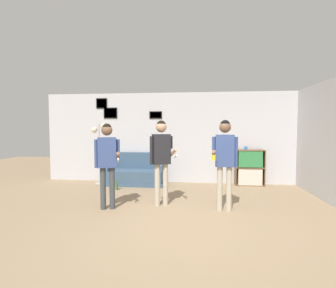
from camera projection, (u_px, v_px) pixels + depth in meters
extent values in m
plane|color=#937A5B|center=(176.00, 231.00, 4.14)|extent=(20.00, 20.00, 0.00)
cube|color=silver|center=(186.00, 138.00, 7.86)|extent=(8.70, 0.06, 2.70)
cube|color=black|center=(102.00, 103.00, 8.05)|extent=(0.34, 0.02, 0.31)
cube|color=beige|center=(102.00, 103.00, 8.05)|extent=(0.30, 0.01, 0.27)
cube|color=black|center=(156.00, 115.00, 7.88)|extent=(0.38, 0.02, 0.22)
cube|color=beige|center=(156.00, 115.00, 7.88)|extent=(0.34, 0.01, 0.18)
cube|color=black|center=(110.00, 113.00, 8.04)|extent=(0.42, 0.02, 0.33)
cube|color=gray|center=(110.00, 113.00, 8.03)|extent=(0.38, 0.01, 0.28)
cube|color=silver|center=(332.00, 142.00, 5.59)|extent=(0.06, 6.20, 2.70)
cube|color=#3D5670|center=(135.00, 183.00, 7.64)|extent=(1.66, 0.80, 0.10)
cube|color=#3D5670|center=(135.00, 176.00, 7.62)|extent=(1.60, 0.74, 0.32)
cube|color=#3D5670|center=(138.00, 160.00, 7.93)|extent=(1.60, 0.14, 0.49)
cube|color=#3D5670|center=(110.00, 167.00, 7.70)|extent=(0.12, 0.74, 0.18)
cube|color=#3D5670|center=(162.00, 167.00, 7.52)|extent=(0.12, 0.74, 0.18)
cube|color=brown|center=(235.00, 167.00, 7.53)|extent=(0.02, 0.30, 1.02)
cube|color=brown|center=(264.00, 168.00, 7.44)|extent=(0.02, 0.30, 1.02)
cube|color=brown|center=(249.00, 167.00, 7.63)|extent=(0.82, 0.01, 1.02)
cube|color=brown|center=(249.00, 185.00, 7.51)|extent=(0.77, 0.30, 0.02)
cube|color=brown|center=(250.00, 150.00, 7.46)|extent=(0.77, 0.30, 0.02)
cube|color=brown|center=(250.00, 168.00, 7.49)|extent=(0.77, 0.30, 0.02)
cube|color=beige|center=(249.00, 177.00, 7.49)|extent=(0.66, 0.26, 0.46)
cube|color=#338447|center=(250.00, 159.00, 7.46)|extent=(0.66, 0.26, 0.46)
cylinder|color=#ADA89E|center=(100.00, 184.00, 7.68)|extent=(0.28, 0.28, 0.03)
cylinder|color=#ADA89E|center=(99.00, 154.00, 7.63)|extent=(0.03, 0.03, 1.72)
cylinder|color=#ADA89E|center=(101.00, 125.00, 7.57)|extent=(0.02, 0.16, 0.02)
sphere|color=beige|center=(104.00, 127.00, 7.56)|extent=(0.18, 0.18, 0.18)
cylinder|color=#ADA89E|center=(97.00, 129.00, 7.59)|extent=(0.02, 0.16, 0.02)
sphere|color=beige|center=(94.00, 130.00, 7.60)|extent=(0.18, 0.18, 0.18)
cylinder|color=#3D4247|center=(103.00, 188.00, 5.26)|extent=(0.11, 0.11, 0.85)
cylinder|color=#3D4247|center=(112.00, 188.00, 5.29)|extent=(0.11, 0.11, 0.85)
cube|color=#384C84|center=(107.00, 152.00, 5.24)|extent=(0.40, 0.30, 0.60)
sphere|color=brown|center=(107.00, 130.00, 5.21)|extent=(0.22, 0.22, 0.22)
sphere|color=black|center=(107.00, 128.00, 5.21)|extent=(0.19, 0.19, 0.19)
cylinder|color=#384C84|center=(118.00, 146.00, 5.27)|extent=(0.07, 0.07, 0.25)
cylinder|color=brown|center=(118.00, 156.00, 5.14)|extent=(0.15, 0.31, 0.19)
cylinder|color=white|center=(118.00, 160.00, 5.01)|extent=(0.07, 0.14, 0.09)
cylinder|color=#384C84|center=(96.00, 154.00, 5.20)|extent=(0.07, 0.07, 0.57)
cylinder|color=#B7AD99|center=(157.00, 185.00, 5.50)|extent=(0.11, 0.11, 0.88)
cylinder|color=#B7AD99|center=(165.00, 184.00, 5.56)|extent=(0.11, 0.11, 0.88)
cube|color=#232328|center=(161.00, 149.00, 5.48)|extent=(0.41, 0.34, 0.63)
sphere|color=tan|center=(161.00, 127.00, 5.45)|extent=(0.23, 0.23, 0.23)
sphere|color=black|center=(161.00, 125.00, 5.45)|extent=(0.19, 0.19, 0.19)
cylinder|color=#232328|center=(171.00, 142.00, 5.54)|extent=(0.07, 0.07, 0.27)
cylinder|color=tan|center=(173.00, 152.00, 5.42)|extent=(0.20, 0.32, 0.19)
cylinder|color=white|center=(176.00, 156.00, 5.28)|extent=(0.09, 0.14, 0.09)
cylinder|color=#232328|center=(151.00, 150.00, 5.41)|extent=(0.07, 0.07, 0.59)
cylinder|color=#B7AD99|center=(220.00, 188.00, 5.18)|extent=(0.11, 0.11, 0.88)
cylinder|color=#B7AD99|center=(229.00, 189.00, 5.15)|extent=(0.11, 0.11, 0.88)
cube|color=#384C84|center=(225.00, 151.00, 5.12)|extent=(0.37, 0.22, 0.62)
sphere|color=brown|center=(225.00, 127.00, 5.09)|extent=(0.23, 0.23, 0.23)
sphere|color=black|center=(225.00, 125.00, 5.09)|extent=(0.19, 0.19, 0.19)
cylinder|color=#384C84|center=(236.00, 152.00, 5.09)|extent=(0.07, 0.07, 0.59)
cylinder|color=#384C84|center=(214.00, 143.00, 5.15)|extent=(0.07, 0.07, 0.26)
cylinder|color=brown|center=(214.00, 154.00, 5.02)|extent=(0.08, 0.32, 0.19)
cylinder|color=yellow|center=(214.00, 158.00, 4.88)|extent=(0.08, 0.08, 0.10)
cylinder|color=#3D6638|center=(117.00, 186.00, 6.95)|extent=(0.07, 0.07, 0.19)
cylinder|color=#3D6638|center=(117.00, 181.00, 6.94)|extent=(0.03, 0.03, 0.08)
cylinder|color=blue|center=(246.00, 148.00, 7.46)|extent=(0.09, 0.09, 0.10)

